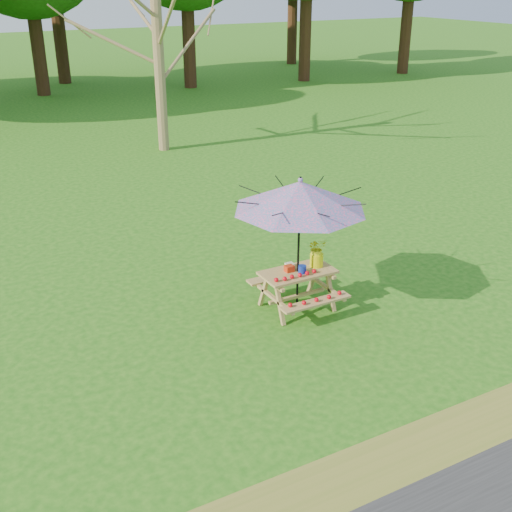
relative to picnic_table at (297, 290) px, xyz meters
name	(u,v)px	position (x,y,z in m)	size (l,w,h in m)	color
ground	(9,431)	(-4.71, -0.99, -0.33)	(120.00, 120.00, 0.00)	#1D6212
picnic_table	(297,290)	(0.00, 0.00, 0.00)	(1.20, 1.32, 0.67)	#AA8A4C
patio_umbrella	(300,196)	(0.00, 0.00, 1.62)	(2.42, 2.42, 2.25)	black
produce_bins	(295,268)	(-0.04, 0.03, 0.40)	(0.28, 0.41, 0.13)	red
tomatoes_row	(296,275)	(-0.15, -0.18, 0.38)	(0.77, 0.13, 0.07)	red
flower_bucket	(317,252)	(0.37, 0.03, 0.60)	(0.34, 0.30, 0.49)	#E4E90C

